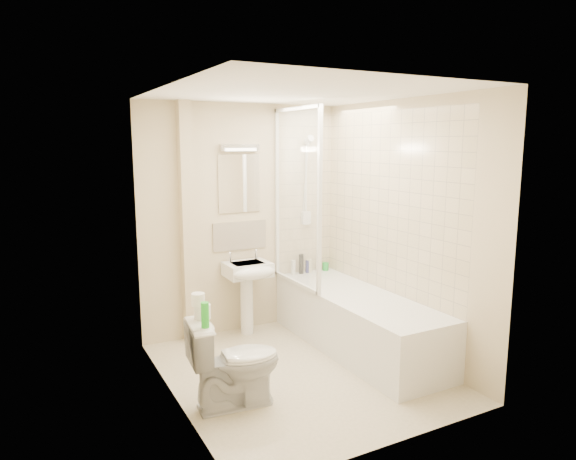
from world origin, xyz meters
TOP-DOWN VIEW (x-y plane):
  - floor at (0.00, 0.00)m, footprint 2.50×2.50m
  - wall_back at (0.00, 1.25)m, footprint 2.20×0.02m
  - wall_left at (-1.10, 0.00)m, footprint 0.02×2.50m
  - wall_right at (1.10, 0.00)m, footprint 0.02×2.50m
  - ceiling at (0.00, 0.00)m, footprint 2.20×2.50m
  - tile_back at (0.75, 1.24)m, footprint 0.70×0.01m
  - tile_right at (1.09, 0.20)m, footprint 0.01×2.10m
  - pipe_boxing at (-0.62, 1.19)m, footprint 0.12×0.12m
  - splashback at (-0.04, 1.24)m, footprint 0.60×0.02m
  - mirror at (-0.04, 1.24)m, footprint 0.46×0.01m
  - strip_light at (-0.04, 1.22)m, footprint 0.42×0.07m
  - bathtub at (0.75, 0.20)m, footprint 0.70×2.10m
  - shower_screen at (0.40, 0.80)m, footprint 0.04×0.92m
  - shower_fixture at (0.75, 1.19)m, footprint 0.10×0.16m
  - pedestal_sink at (-0.04, 1.01)m, footprint 0.46×0.44m
  - bottle_white_a at (0.56, 1.16)m, footprint 0.05×0.05m
  - bottle_black_b at (0.66, 1.16)m, footprint 0.05×0.05m
  - bottle_blue at (0.74, 1.16)m, footprint 0.05×0.05m
  - bottle_cream at (0.77, 1.16)m, footprint 0.05×0.05m
  - bottle_white_b at (0.90, 1.16)m, footprint 0.05×0.05m
  - bottle_green at (0.98, 1.16)m, footprint 0.07×0.07m
  - toilet at (-0.72, -0.27)m, footprint 0.53×0.77m
  - toilet_roll_lower at (-0.94, -0.18)m, footprint 0.12×0.12m
  - toilet_roll_upper at (-0.97, -0.19)m, footprint 0.10×0.10m
  - green_bottle at (-0.98, -0.37)m, footprint 0.06×0.06m

SIDE VIEW (x-z plane):
  - floor at x=0.00m, z-range 0.00..0.00m
  - bathtub at x=0.75m, z-range 0.01..0.56m
  - toilet at x=-0.72m, z-range 0.00..0.71m
  - bottle_green at x=0.98m, z-range 0.55..0.64m
  - bottle_blue at x=0.74m, z-range 0.55..0.69m
  - pedestal_sink at x=-0.04m, z-range 0.18..1.06m
  - bottle_cream at x=0.77m, z-range 0.55..0.70m
  - bottle_white_b at x=0.90m, z-range 0.55..0.70m
  - bottle_white_a at x=0.56m, z-range 0.55..0.71m
  - bottle_black_b at x=0.66m, z-range 0.55..0.77m
  - toilet_roll_lower at x=-0.94m, z-range 0.71..0.81m
  - green_bottle at x=-0.98m, z-range 0.71..0.89m
  - toilet_roll_upper at x=-0.97m, z-range 0.81..0.91m
  - splashback at x=-0.04m, z-range 0.88..1.18m
  - wall_back at x=0.00m, z-range 0.00..2.40m
  - wall_left at x=-1.10m, z-range 0.00..2.40m
  - wall_right at x=1.10m, z-range 0.00..2.40m
  - pipe_boxing at x=-0.62m, z-range 0.00..2.40m
  - tile_back at x=0.75m, z-range 0.55..2.30m
  - tile_right at x=1.09m, z-range 0.55..2.30m
  - shower_screen at x=0.40m, z-range 0.55..2.35m
  - shower_fixture at x=0.75m, z-range 1.05..2.04m
  - mirror at x=-0.04m, z-range 1.28..1.88m
  - strip_light at x=-0.04m, z-range 1.92..1.98m
  - ceiling at x=0.00m, z-range 2.39..2.41m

